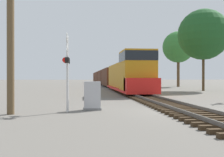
{
  "coord_description": "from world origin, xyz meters",
  "views": [
    {
      "loc": [
        -5.1,
        -12.75,
        1.74
      ],
      "look_at": [
        -3.3,
        3.6,
        1.68
      ],
      "focal_mm": 42.0,
      "sensor_mm": 36.0,
      "label": 1
    }
  ],
  "objects_px": {
    "relay_cabinet": "(92,96)",
    "tree_mid_background": "(178,47)",
    "tree_far_right": "(203,35)",
    "crossing_signal_near": "(67,65)",
    "freight_train": "(106,77)",
    "utility_pole": "(11,14)",
    "tree_deep_background": "(146,60)"
  },
  "relations": [
    {
      "from": "utility_pole",
      "to": "tree_mid_background",
      "type": "relative_size",
      "value": 0.9
    },
    {
      "from": "freight_train",
      "to": "tree_deep_background",
      "type": "bearing_deg",
      "value": 23.65
    },
    {
      "from": "relay_cabinet",
      "to": "tree_far_right",
      "type": "bearing_deg",
      "value": 51.03
    },
    {
      "from": "utility_pole",
      "to": "relay_cabinet",
      "type": "bearing_deg",
      "value": 17.24
    },
    {
      "from": "crossing_signal_near",
      "to": "tree_mid_background",
      "type": "height_order",
      "value": "tree_mid_background"
    },
    {
      "from": "utility_pole",
      "to": "tree_far_right",
      "type": "distance_m",
      "value": 27.69
    },
    {
      "from": "utility_pole",
      "to": "tree_deep_background",
      "type": "relative_size",
      "value": 1.09
    },
    {
      "from": "tree_far_right",
      "to": "tree_deep_background",
      "type": "xyz_separation_m",
      "value": [
        -0.3,
        30.71,
        -1.27
      ]
    },
    {
      "from": "relay_cabinet",
      "to": "tree_mid_background",
      "type": "distance_m",
      "value": 38.16
    },
    {
      "from": "tree_far_right",
      "to": "tree_deep_background",
      "type": "height_order",
      "value": "tree_far_right"
    },
    {
      "from": "freight_train",
      "to": "utility_pole",
      "type": "xyz_separation_m",
      "value": [
        -8.51,
        -46.16,
        2.96
      ]
    },
    {
      "from": "freight_train",
      "to": "crossing_signal_near",
      "type": "distance_m",
      "value": 46.02
    },
    {
      "from": "freight_train",
      "to": "relay_cabinet",
      "type": "xyz_separation_m",
      "value": [
        -4.62,
        -44.96,
        -1.04
      ]
    },
    {
      "from": "crossing_signal_near",
      "to": "tree_mid_background",
      "type": "xyz_separation_m",
      "value": [
        18.52,
        34.07,
        5.06
      ]
    },
    {
      "from": "crossing_signal_near",
      "to": "tree_deep_background",
      "type": "bearing_deg",
      "value": 162.98
    },
    {
      "from": "relay_cabinet",
      "to": "tree_mid_background",
      "type": "bearing_deg",
      "value": 62.71
    },
    {
      "from": "freight_train",
      "to": "tree_far_right",
      "type": "height_order",
      "value": "tree_far_right"
    },
    {
      "from": "freight_train",
      "to": "relay_cabinet",
      "type": "height_order",
      "value": "freight_train"
    },
    {
      "from": "tree_far_right",
      "to": "freight_train",
      "type": "bearing_deg",
      "value": 111.86
    },
    {
      "from": "tree_far_right",
      "to": "tree_deep_background",
      "type": "bearing_deg",
      "value": 90.55
    },
    {
      "from": "tree_mid_background",
      "to": "tree_far_right",
      "type": "bearing_deg",
      "value": -98.07
    },
    {
      "from": "relay_cabinet",
      "to": "tree_far_right",
      "type": "xyz_separation_m",
      "value": [
        15.15,
        18.73,
        6.6
      ]
    },
    {
      "from": "tree_mid_background",
      "to": "utility_pole",
      "type": "bearing_deg",
      "value": -121.4
    },
    {
      "from": "tree_deep_background",
      "to": "crossing_signal_near",
      "type": "bearing_deg",
      "value": -107.86
    },
    {
      "from": "tree_deep_background",
      "to": "utility_pole",
      "type": "bearing_deg",
      "value": -110.31
    },
    {
      "from": "utility_pole",
      "to": "tree_deep_background",
      "type": "xyz_separation_m",
      "value": [
        18.74,
        50.64,
        1.33
      ]
    },
    {
      "from": "tree_far_right",
      "to": "tree_deep_background",
      "type": "relative_size",
      "value": 1.24
    },
    {
      "from": "tree_far_right",
      "to": "tree_mid_background",
      "type": "bearing_deg",
      "value": 81.93
    },
    {
      "from": "relay_cabinet",
      "to": "tree_deep_background",
      "type": "distance_m",
      "value": 51.89
    },
    {
      "from": "tree_far_right",
      "to": "tree_mid_background",
      "type": "relative_size",
      "value": 1.03
    },
    {
      "from": "freight_train",
      "to": "relay_cabinet",
      "type": "distance_m",
      "value": 45.21
    },
    {
      "from": "crossing_signal_near",
      "to": "utility_pole",
      "type": "height_order",
      "value": "utility_pole"
    }
  ]
}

